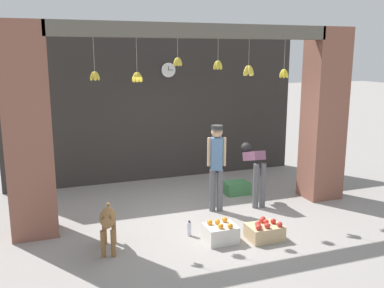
{
  "coord_description": "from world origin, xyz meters",
  "views": [
    {
      "loc": [
        -2.56,
        -6.65,
        2.87
      ],
      "look_at": [
        0.0,
        0.4,
        1.27
      ],
      "focal_mm": 40.0,
      "sensor_mm": 36.0,
      "label": 1
    }
  ],
  "objects_px": {
    "dog": "(108,221)",
    "fruit_crate_oranges": "(221,233)",
    "produce_box_green": "(236,188)",
    "worker_stooping": "(255,166)",
    "fruit_crate_apples": "(265,231)",
    "water_bottle": "(189,229)",
    "wall_clock": "(168,70)",
    "shopkeeper": "(217,162)"
  },
  "relations": [
    {
      "from": "wall_clock",
      "to": "fruit_crate_oranges",
      "type": "bearing_deg",
      "value": -94.37
    },
    {
      "from": "worker_stooping",
      "to": "fruit_crate_apples",
      "type": "height_order",
      "value": "worker_stooping"
    },
    {
      "from": "fruit_crate_oranges",
      "to": "produce_box_green",
      "type": "height_order",
      "value": "fruit_crate_oranges"
    },
    {
      "from": "dog",
      "to": "fruit_crate_apples",
      "type": "xyz_separation_m",
      "value": [
        2.37,
        -0.43,
        -0.33
      ]
    },
    {
      "from": "produce_box_green",
      "to": "dog",
      "type": "bearing_deg",
      "value": -149.3
    },
    {
      "from": "fruit_crate_apples",
      "to": "produce_box_green",
      "type": "distance_m",
      "value": 2.23
    },
    {
      "from": "shopkeeper",
      "to": "fruit_crate_oranges",
      "type": "height_order",
      "value": "shopkeeper"
    },
    {
      "from": "shopkeeper",
      "to": "water_bottle",
      "type": "height_order",
      "value": "shopkeeper"
    },
    {
      "from": "dog",
      "to": "produce_box_green",
      "type": "height_order",
      "value": "dog"
    },
    {
      "from": "dog",
      "to": "worker_stooping",
      "type": "xyz_separation_m",
      "value": [
        2.99,
        1.11,
        0.28
      ]
    },
    {
      "from": "shopkeeper",
      "to": "water_bottle",
      "type": "distance_m",
      "value": 1.47
    },
    {
      "from": "dog",
      "to": "worker_stooping",
      "type": "bearing_deg",
      "value": 121.39
    },
    {
      "from": "fruit_crate_oranges",
      "to": "wall_clock",
      "type": "bearing_deg",
      "value": 85.63
    },
    {
      "from": "dog",
      "to": "wall_clock",
      "type": "distance_m",
      "value": 4.38
    },
    {
      "from": "dog",
      "to": "wall_clock",
      "type": "xyz_separation_m",
      "value": [
        1.96,
        3.34,
        2.04
      ]
    },
    {
      "from": "dog",
      "to": "shopkeeper",
      "type": "height_order",
      "value": "shopkeeper"
    },
    {
      "from": "shopkeeper",
      "to": "wall_clock",
      "type": "relative_size",
      "value": 4.69
    },
    {
      "from": "dog",
      "to": "worker_stooping",
      "type": "height_order",
      "value": "worker_stooping"
    },
    {
      "from": "produce_box_green",
      "to": "water_bottle",
      "type": "relative_size",
      "value": 2.0
    },
    {
      "from": "shopkeeper",
      "to": "fruit_crate_oranges",
      "type": "distance_m",
      "value": 1.55
    },
    {
      "from": "dog",
      "to": "produce_box_green",
      "type": "distance_m",
      "value": 3.42
    },
    {
      "from": "dog",
      "to": "fruit_crate_apples",
      "type": "height_order",
      "value": "dog"
    },
    {
      "from": "dog",
      "to": "fruit_crate_apples",
      "type": "distance_m",
      "value": 2.43
    },
    {
      "from": "fruit_crate_apples",
      "to": "shopkeeper",
      "type": "bearing_deg",
      "value": 99.29
    },
    {
      "from": "fruit_crate_oranges",
      "to": "fruit_crate_apples",
      "type": "distance_m",
      "value": 0.7
    },
    {
      "from": "wall_clock",
      "to": "fruit_crate_apples",
      "type": "bearing_deg",
      "value": -83.83
    },
    {
      "from": "shopkeeper",
      "to": "fruit_crate_apples",
      "type": "xyz_separation_m",
      "value": [
        0.23,
        -1.4,
        -0.81
      ]
    },
    {
      "from": "fruit_crate_apples",
      "to": "fruit_crate_oranges",
      "type": "bearing_deg",
      "value": 167.1
    },
    {
      "from": "produce_box_green",
      "to": "wall_clock",
      "type": "bearing_deg",
      "value": 120.98
    },
    {
      "from": "fruit_crate_oranges",
      "to": "fruit_crate_apples",
      "type": "height_order",
      "value": "fruit_crate_oranges"
    },
    {
      "from": "wall_clock",
      "to": "worker_stooping",
      "type": "bearing_deg",
      "value": -65.23
    },
    {
      "from": "fruit_crate_apples",
      "to": "wall_clock",
      "type": "bearing_deg",
      "value": 96.17
    },
    {
      "from": "worker_stooping",
      "to": "fruit_crate_apples",
      "type": "distance_m",
      "value": 1.77
    },
    {
      "from": "worker_stooping",
      "to": "fruit_crate_oranges",
      "type": "relative_size",
      "value": 2.33
    },
    {
      "from": "fruit_crate_oranges",
      "to": "produce_box_green",
      "type": "xyz_separation_m",
      "value": [
        1.24,
        2.01,
        -0.02
      ]
    },
    {
      "from": "fruit_crate_apples",
      "to": "produce_box_green",
      "type": "xyz_separation_m",
      "value": [
        0.56,
        2.16,
        -0.01
      ]
    },
    {
      "from": "fruit_crate_oranges",
      "to": "produce_box_green",
      "type": "bearing_deg",
      "value": 58.28
    },
    {
      "from": "dog",
      "to": "fruit_crate_oranges",
      "type": "relative_size",
      "value": 1.79
    },
    {
      "from": "dog",
      "to": "shopkeeper",
      "type": "xyz_separation_m",
      "value": [
        2.14,
        0.98,
        0.48
      ]
    },
    {
      "from": "fruit_crate_apples",
      "to": "water_bottle",
      "type": "xyz_separation_m",
      "value": [
        -1.07,
        0.53,
        -0.02
      ]
    },
    {
      "from": "fruit_crate_oranges",
      "to": "water_bottle",
      "type": "xyz_separation_m",
      "value": [
        -0.38,
        0.37,
        -0.03
      ]
    },
    {
      "from": "shopkeeper",
      "to": "fruit_crate_apples",
      "type": "height_order",
      "value": "shopkeeper"
    }
  ]
}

